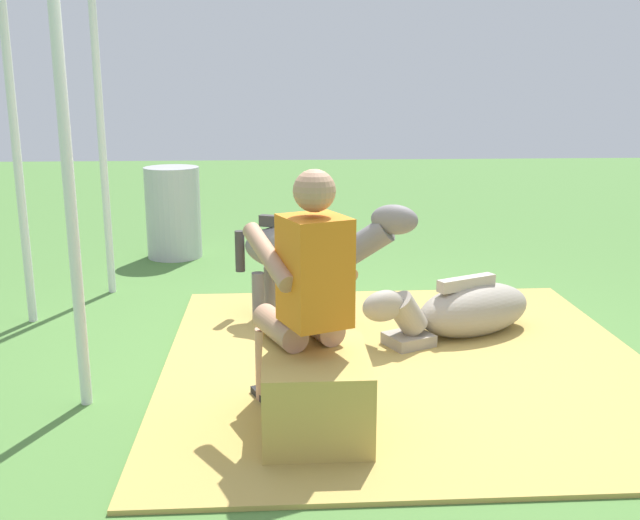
{
  "coord_description": "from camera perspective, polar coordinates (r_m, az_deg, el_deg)",
  "views": [
    {
      "loc": [
        -4.3,
        0.54,
        1.68
      ],
      "look_at": [
        0.29,
        0.26,
        0.55
      ],
      "focal_mm": 40.56,
      "sensor_mm": 36.0,
      "label": 1
    }
  ],
  "objects": [
    {
      "name": "ground_plane",
      "position": [
        4.65,
        3.44,
        -7.42
      ],
      "size": [
        24.0,
        24.0,
        0.0
      ],
      "primitive_type": "plane",
      "color": "#4C7A38"
    },
    {
      "name": "hay_bale",
      "position": [
        3.56,
        -0.37,
        -10.58
      ],
      "size": [
        0.66,
        0.51,
        0.42
      ],
      "primitive_type": "cube",
      "color": "tan",
      "rests_on": "ground"
    },
    {
      "name": "person_seated",
      "position": [
        3.53,
        -1.2,
        -2.22
      ],
      "size": [
        0.72,
        0.57,
        1.3
      ],
      "color": "tan",
      "rests_on": "ground"
    },
    {
      "name": "tent_pole_right",
      "position": [
        6.01,
        -16.83,
        8.92
      ],
      "size": [
        0.06,
        0.06,
        2.46
      ],
      "primitive_type": "cylinder",
      "color": "silver",
      "rests_on": "ground"
    },
    {
      "name": "tent_pole_mid",
      "position": [
        5.42,
        -22.83,
        7.97
      ],
      "size": [
        0.06,
        0.06,
        2.46
      ],
      "primitive_type": "cylinder",
      "color": "silver",
      "rests_on": "ground"
    },
    {
      "name": "hay_patch",
      "position": [
        4.51,
        6.86,
        -8.0
      ],
      "size": [
        3.04,
        2.95,
        0.02
      ],
      "primitive_type": "cube",
      "color": "tan",
      "rests_on": "ground"
    },
    {
      "name": "water_barrel",
      "position": [
        7.24,
        -11.5,
        3.7
      ],
      "size": [
        0.53,
        0.53,
        0.89
      ],
      "primitive_type": "cylinder",
      "color": "#B2B2B7",
      "rests_on": "ground"
    },
    {
      "name": "pony_standing",
      "position": [
        5.04,
        -0.68,
        0.73
      ],
      "size": [
        0.74,
        1.26,
        0.9
      ],
      "color": "slate",
      "rests_on": "ground"
    },
    {
      "name": "tent_pole_left",
      "position": [
        3.84,
        -19.25,
        6.3
      ],
      "size": [
        0.06,
        0.06,
        2.46
      ],
      "primitive_type": "cylinder",
      "color": "silver",
      "rests_on": "ground"
    },
    {
      "name": "pony_lying",
      "position": [
        4.97,
        11.2,
        -3.94
      ],
      "size": [
        0.82,
        1.32,
        0.42
      ],
      "color": "gray",
      "rests_on": "ground"
    }
  ]
}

